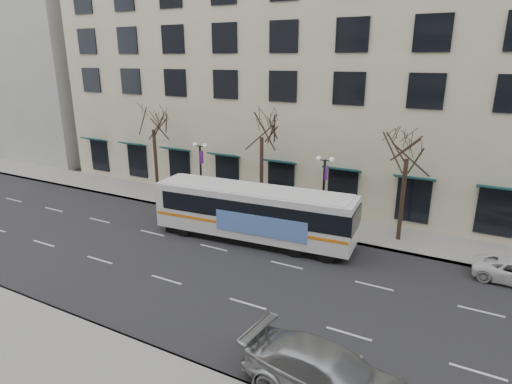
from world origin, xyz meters
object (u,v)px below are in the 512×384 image
Objects in this scene: tree_far_mid at (262,124)px; tree_far_left at (153,118)px; silver_car at (329,376)px; city_bus at (255,212)px; tree_far_right at (408,144)px; lamp_post_left at (201,172)px; lamp_post_right at (324,190)px.

tree_far_left is at bearing -180.00° from tree_far_mid.
tree_far_mid reaches higher than silver_car.
city_bus is (1.71, -4.26, -4.97)m from tree_far_mid.
city_bus is at bearing -152.80° from tree_far_right.
lamp_post_left is at bearing -173.15° from tree_far_mid.
lamp_post_right is 0.83× the size of silver_car.
tree_far_left is 15.48m from lamp_post_right.
lamp_post_left is at bearing 146.90° from city_bus.
tree_far_left is at bearing 180.00° from tree_far_right.
lamp_post_right reaches higher than silver_car.
lamp_post_left is at bearing 180.00° from lamp_post_right.
lamp_post_right is at bearing 0.00° from lamp_post_left.
lamp_post_left is 1.00× the size of lamp_post_right.
lamp_post_right is at bearing -173.15° from tree_far_right.
lamp_post_right is at bearing -6.83° from tree_far_mid.
lamp_post_right reaches higher than city_bus.
tree_far_mid is 6.76m from city_bus.
tree_far_mid is 19.21m from silver_car.
tree_far_mid is 1.36× the size of silver_car.
tree_far_right is at bearing 0.00° from tree_far_left.
tree_far_left is 1.32× the size of silver_car.
lamp_post_left is 0.39× the size of city_bus.
tree_far_left reaches higher than tree_far_right.
tree_far_right is 0.61× the size of city_bus.
tree_far_mid is at bearing 6.85° from lamp_post_left.
tree_far_mid is at bearing 107.43° from city_bus.
tree_far_left reaches higher than lamp_post_left.
tree_far_left reaches higher than city_bus.
tree_far_left reaches higher than lamp_post_right.
tree_far_mid reaches higher than city_bus.
city_bus is 2.10× the size of silver_car.
tree_far_mid is 1.64× the size of lamp_post_left.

